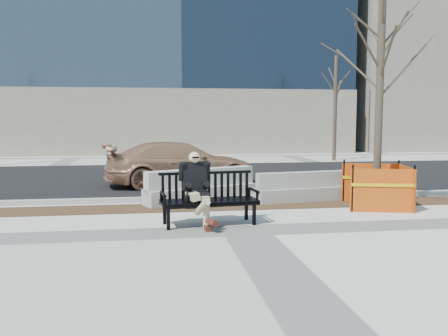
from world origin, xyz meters
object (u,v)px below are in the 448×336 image
Objects in this scene: tree_fence at (376,207)px; bench at (209,224)px; sedan at (180,185)px; jersey_barrier_right at (306,201)px; jersey_barrier_left at (201,202)px; seated_man at (196,225)px.

bench is at bearing -162.60° from tree_fence.
bench is at bearing 172.24° from sedan.
tree_fence is (4.33, 1.36, 0.00)m from bench.
bench is 3.79m from jersey_barrier_right.
tree_fence is at bearing -41.64° from jersey_barrier_left.
bench is 0.66× the size of jersey_barrier_left.
sedan reaches higher than jersey_barrier_left.
tree_fence is 2.02× the size of jersey_barrier_right.
sedan is (0.03, 6.01, 0.00)m from seated_man.
jersey_barrier_left is (-4.23, 1.40, 0.00)m from tree_fence.
jersey_barrier_right is at bearing 31.18° from seated_man.
seated_man is 4.80m from tree_fence.
sedan is (-0.25, 6.04, 0.00)m from bench.
seated_man is 0.48× the size of jersey_barrier_left.
tree_fence reaches higher than jersey_barrier_right.
bench is 4.54m from tree_fence.
bench is 0.42× the size of sedan.
jersey_barrier_left is at bearing 165.15° from jersey_barrier_right.
jersey_barrier_right is (2.78, -0.29, 0.00)m from jersey_barrier_left.
jersey_barrier_right is (3.13, -3.57, 0.00)m from sedan.
sedan is at bearing 134.42° from tree_fence.
tree_fence is 4.45m from jersey_barrier_left.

